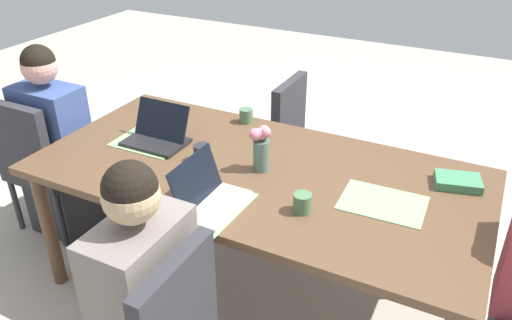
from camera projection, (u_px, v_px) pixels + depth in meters
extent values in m
plane|color=#B2A899|center=(256.00, 287.00, 2.82)|extent=(10.00, 10.00, 0.00)
cube|color=brown|center=(256.00, 173.00, 2.46)|extent=(2.17, 1.07, 0.04)
cylinder|color=brown|center=(49.00, 229.00, 2.69)|extent=(0.07, 0.07, 0.72)
cylinder|color=brown|center=(153.00, 156.00, 3.40)|extent=(0.07, 0.07, 0.72)
cylinder|color=brown|center=(470.00, 241.00, 2.60)|extent=(0.07, 0.07, 0.72)
cube|color=#2D2D33|center=(54.00, 167.00, 3.17)|extent=(0.44, 0.44, 0.08)
cube|color=#2D2D33|center=(20.00, 141.00, 2.89)|extent=(0.42, 0.06, 0.45)
cylinder|color=#333338|center=(61.00, 176.00, 3.50)|extent=(0.04, 0.04, 0.37)
cylinder|color=#333338|center=(104.00, 190.00, 3.35)|extent=(0.04, 0.04, 0.37)
cylinder|color=#333338|center=(16.00, 204.00, 3.21)|extent=(0.04, 0.04, 0.37)
cylinder|color=#333338|center=(61.00, 220.00, 3.06)|extent=(0.04, 0.04, 0.37)
cube|color=#2D2D33|center=(67.00, 194.00, 3.24)|extent=(0.34, 0.36, 0.45)
cube|color=#384C84|center=(52.00, 127.00, 3.00)|extent=(0.40, 0.24, 0.50)
sphere|color=tan|center=(39.00, 67.00, 2.82)|extent=(0.20, 0.20, 0.20)
sphere|color=black|center=(38.00, 61.00, 2.81)|extent=(0.19, 0.19, 0.19)
cube|color=#2D2D33|center=(177.00, 314.00, 1.75)|extent=(0.06, 0.42, 0.45)
cube|color=slate|center=(143.00, 280.00, 1.86)|extent=(0.24, 0.40, 0.50)
sphere|color=tan|center=(131.00, 196.00, 1.68)|extent=(0.20, 0.20, 0.20)
sphere|color=black|center=(130.00, 188.00, 1.67)|extent=(0.19, 0.19, 0.19)
cylinder|color=#333338|center=(498.00, 317.00, 2.38)|extent=(0.04, 0.04, 0.37)
cube|color=#2D2D33|center=(315.00, 158.00, 3.27)|extent=(0.44, 0.44, 0.08)
cube|color=#2D2D33|center=(289.00, 115.00, 3.22)|extent=(0.06, 0.42, 0.45)
cylinder|color=#333338|center=(349.00, 181.00, 3.45)|extent=(0.04, 0.04, 0.37)
cylinder|color=#333338|center=(330.00, 209.00, 3.16)|extent=(0.04, 0.04, 0.37)
cylinder|color=#333338|center=(298.00, 168.00, 3.60)|extent=(0.04, 0.04, 0.37)
cylinder|color=#333338|center=(275.00, 194.00, 3.31)|extent=(0.04, 0.04, 0.37)
cylinder|color=#4C6B60|center=(261.00, 155.00, 2.41)|extent=(0.08, 0.08, 0.16)
sphere|color=#DB7584|center=(266.00, 132.00, 2.34)|extent=(0.05, 0.05, 0.05)
cylinder|color=#477A3D|center=(266.00, 137.00, 2.36)|extent=(0.01, 0.01, 0.05)
sphere|color=#DB7584|center=(264.00, 131.00, 2.37)|extent=(0.06, 0.06, 0.06)
cylinder|color=#477A3D|center=(264.00, 135.00, 2.38)|extent=(0.01, 0.01, 0.04)
sphere|color=#DB7584|center=(261.00, 133.00, 2.36)|extent=(0.05, 0.05, 0.05)
cylinder|color=#477A3D|center=(261.00, 137.00, 2.37)|extent=(0.01, 0.01, 0.04)
sphere|color=#DB7584|center=(256.00, 135.00, 2.35)|extent=(0.06, 0.06, 0.06)
cylinder|color=#477A3D|center=(256.00, 138.00, 2.36)|extent=(0.01, 0.01, 0.04)
sphere|color=#DB7584|center=(261.00, 134.00, 2.35)|extent=(0.05, 0.05, 0.05)
cylinder|color=#477A3D|center=(261.00, 138.00, 2.36)|extent=(0.01, 0.01, 0.03)
cube|color=#7FAD70|center=(149.00, 142.00, 2.70)|extent=(0.36, 0.26, 0.00)
cube|color=#7FAD70|center=(212.00, 207.00, 2.17)|extent=(0.27, 0.37, 0.00)
cube|color=#7FAD70|center=(383.00, 203.00, 2.19)|extent=(0.37, 0.27, 0.00)
cube|color=black|center=(156.00, 142.00, 2.67)|extent=(0.32, 0.22, 0.02)
cube|color=black|center=(162.00, 120.00, 2.68)|extent=(0.31, 0.09, 0.19)
cube|color=silver|center=(213.00, 204.00, 2.17)|extent=(0.22, 0.32, 0.02)
cube|color=black|center=(196.00, 179.00, 2.15)|extent=(0.07, 0.31, 0.19)
cylinder|color=#232328|center=(202.00, 153.00, 2.50)|extent=(0.08, 0.08, 0.09)
cylinder|color=#47704C|center=(302.00, 203.00, 2.12)|extent=(0.08, 0.08, 0.08)
cylinder|color=#47704C|center=(246.00, 116.00, 2.90)|extent=(0.08, 0.08, 0.08)
cube|color=#3D7F56|center=(458.00, 182.00, 2.31)|extent=(0.23, 0.18, 0.04)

